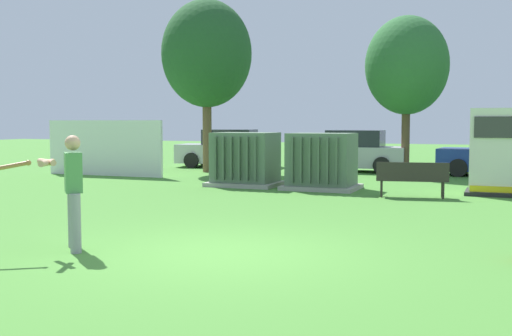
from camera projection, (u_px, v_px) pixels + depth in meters
ground_plane at (222, 253)px, 9.14m from camera, size 96.00×96.00×0.00m
fence_panel at (104, 148)px, 22.39m from camera, size 4.80×0.12×2.00m
transformer_west at (245, 160)px, 18.82m from camera, size 2.10×1.70×1.62m
transformer_mid_west at (322, 162)px, 17.84m from camera, size 2.10×1.70×1.62m
generator_enclosure at (498, 152)px, 16.46m from camera, size 1.60×1.40×2.30m
park_bench at (412, 177)px, 15.81m from camera, size 1.84×0.71×0.92m
batter at (70, 186)px, 9.30m from camera, size 1.36×1.28×1.74m
tree_left at (207, 54)px, 23.68m from camera, size 3.46×3.46×6.61m
tree_center_left at (407, 66)px, 22.85m from camera, size 3.06×3.06×5.85m
parked_car_leftmost at (228, 150)px, 26.67m from camera, size 4.40×2.37×1.62m
parked_car_left_of_center at (353, 152)px, 24.30m from camera, size 4.26×2.04×1.62m
parked_car_right_of_center at (501, 155)px, 22.03m from camera, size 4.31×2.15×1.62m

